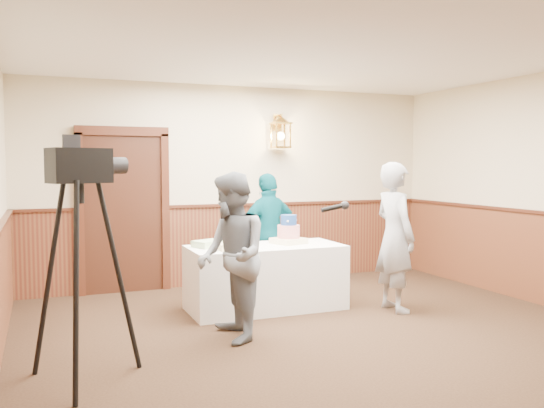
# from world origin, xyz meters

# --- Properties ---
(ground) EXTENTS (7.00, 7.00, 0.00)m
(ground) POSITION_xyz_m (0.00, 0.00, 0.00)
(ground) COLOR black
(ground) RESTS_ON ground
(room_shell) EXTENTS (6.02, 7.02, 2.81)m
(room_shell) POSITION_xyz_m (-0.05, 0.45, 1.52)
(room_shell) COLOR beige
(room_shell) RESTS_ON ground
(display_table) EXTENTS (1.80, 0.80, 0.75)m
(display_table) POSITION_xyz_m (-0.19, 1.90, 0.38)
(display_table) COLOR white
(display_table) RESTS_ON ground
(tiered_cake) EXTENTS (0.42, 0.42, 0.35)m
(tiered_cake) POSITION_xyz_m (0.13, 1.96, 0.89)
(tiered_cake) COLOR #F8EEBB
(tiered_cake) RESTS_ON display_table
(sheet_cake_yellow) EXTENTS (0.35, 0.27, 0.07)m
(sheet_cake_yellow) POSITION_xyz_m (-0.63, 1.76, 0.79)
(sheet_cake_yellow) COLOR #FFE198
(sheet_cake_yellow) RESTS_ON display_table
(sheet_cake_green) EXTENTS (0.39, 0.36, 0.07)m
(sheet_cake_green) POSITION_xyz_m (-0.84, 2.04, 0.79)
(sheet_cake_green) COLOR #9FD394
(sheet_cake_green) RESTS_ON display_table
(interviewer) EXTENTS (1.49, 0.83, 1.63)m
(interviewer) POSITION_xyz_m (-0.93, 0.90, 0.82)
(interviewer) COLOR slate
(interviewer) RESTS_ON ground
(baker) EXTENTS (0.41, 0.63, 1.72)m
(baker) POSITION_xyz_m (1.17, 1.28, 0.86)
(baker) COLOR #939397
(baker) RESTS_ON ground
(assistant_p) EXTENTS (0.99, 0.56, 1.58)m
(assistant_p) POSITION_xyz_m (0.15, 2.64, 0.79)
(assistant_p) COLOR #085661
(assistant_p) RESTS_ON ground
(tv_camera_rig) EXTENTS (0.71, 0.67, 1.82)m
(tv_camera_rig) POSITION_xyz_m (-2.33, 0.32, 0.82)
(tv_camera_rig) COLOR black
(tv_camera_rig) RESTS_ON ground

